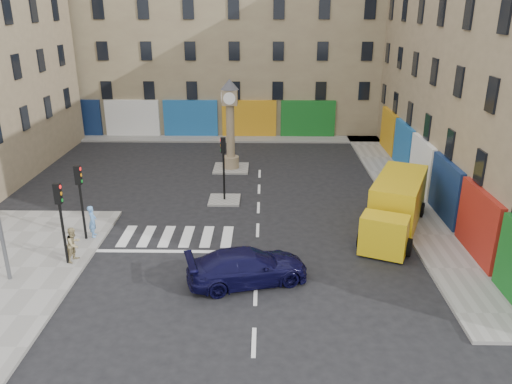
{
  "coord_description": "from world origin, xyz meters",
  "views": [
    {
      "loc": [
        0.32,
        -19.07,
        10.82
      ],
      "look_at": [
        -0.09,
        4.23,
        2.0
      ],
      "focal_mm": 35.0,
      "sensor_mm": 36.0,
      "label": 1
    }
  ],
  "objects_px": {
    "traffic_light_island": "(224,159)",
    "yellow_van": "(396,206)",
    "clock_pillar": "(230,119)",
    "pedestrian_blue": "(93,221)",
    "pedestrian_tan": "(74,244)",
    "traffic_light_left_near": "(60,211)",
    "traffic_light_left_far": "(80,191)",
    "navy_sedan": "(248,267)"
  },
  "relations": [
    {
      "from": "clock_pillar",
      "to": "yellow_van",
      "type": "distance_m",
      "value": 13.39
    },
    {
      "from": "traffic_light_left_near",
      "to": "traffic_light_left_far",
      "type": "xyz_separation_m",
      "value": [
        0.0,
        2.4,
        0.0
      ]
    },
    {
      "from": "traffic_light_left_far",
      "to": "pedestrian_tan",
      "type": "xyz_separation_m",
      "value": [
        0.28,
        -2.18,
        -1.68
      ]
    },
    {
      "from": "traffic_light_island",
      "to": "clock_pillar",
      "type": "bearing_deg",
      "value": 90.0
    },
    {
      "from": "traffic_light_left_near",
      "to": "traffic_light_island",
      "type": "xyz_separation_m",
      "value": [
        6.3,
        7.8,
        -0.03
      ]
    },
    {
      "from": "yellow_van",
      "to": "pedestrian_blue",
      "type": "relative_size",
      "value": 4.65
    },
    {
      "from": "traffic_light_island",
      "to": "yellow_van",
      "type": "xyz_separation_m",
      "value": [
        8.97,
        -3.69,
        -1.3
      ]
    },
    {
      "from": "pedestrian_blue",
      "to": "pedestrian_tan",
      "type": "bearing_deg",
      "value": 166.64
    },
    {
      "from": "clock_pillar",
      "to": "pedestrian_blue",
      "type": "height_order",
      "value": "clock_pillar"
    },
    {
      "from": "navy_sedan",
      "to": "clock_pillar",
      "type": "bearing_deg",
      "value": -10.12
    },
    {
      "from": "pedestrian_blue",
      "to": "clock_pillar",
      "type": "bearing_deg",
      "value": -41.23
    },
    {
      "from": "yellow_van",
      "to": "navy_sedan",
      "type": "bearing_deg",
      "value": -120.85
    },
    {
      "from": "clock_pillar",
      "to": "yellow_van",
      "type": "xyz_separation_m",
      "value": [
        8.97,
        -9.68,
        -2.26
      ]
    },
    {
      "from": "clock_pillar",
      "to": "pedestrian_tan",
      "type": "xyz_separation_m",
      "value": [
        -6.02,
        -13.58,
        -2.61
      ]
    },
    {
      "from": "traffic_light_left_far",
      "to": "navy_sedan",
      "type": "bearing_deg",
      "value": -24.65
    },
    {
      "from": "traffic_light_island",
      "to": "pedestrian_blue",
      "type": "height_order",
      "value": "traffic_light_island"
    },
    {
      "from": "traffic_light_left_far",
      "to": "navy_sedan",
      "type": "xyz_separation_m",
      "value": [
        7.96,
        -3.65,
        -1.9
      ]
    },
    {
      "from": "traffic_light_left_near",
      "to": "traffic_light_left_far",
      "type": "bearing_deg",
      "value": 90.0
    },
    {
      "from": "traffic_light_left_far",
      "to": "pedestrian_tan",
      "type": "height_order",
      "value": "traffic_light_left_far"
    },
    {
      "from": "traffic_light_island",
      "to": "clock_pillar",
      "type": "height_order",
      "value": "clock_pillar"
    },
    {
      "from": "pedestrian_tan",
      "to": "clock_pillar",
      "type": "bearing_deg",
      "value": -6.87
    },
    {
      "from": "traffic_light_left_far",
      "to": "clock_pillar",
      "type": "height_order",
      "value": "clock_pillar"
    },
    {
      "from": "yellow_van",
      "to": "pedestrian_tan",
      "type": "xyz_separation_m",
      "value": [
        -14.99,
        -3.89,
        -0.35
      ]
    },
    {
      "from": "traffic_light_island",
      "to": "navy_sedan",
      "type": "height_order",
      "value": "traffic_light_island"
    },
    {
      "from": "navy_sedan",
      "to": "yellow_van",
      "type": "bearing_deg",
      "value": -70.14
    },
    {
      "from": "clock_pillar",
      "to": "navy_sedan",
      "type": "xyz_separation_m",
      "value": [
        1.66,
        -15.05,
        -2.83
      ]
    },
    {
      "from": "yellow_van",
      "to": "pedestrian_tan",
      "type": "relative_size",
      "value": 4.69
    },
    {
      "from": "navy_sedan",
      "to": "yellow_van",
      "type": "height_order",
      "value": "yellow_van"
    },
    {
      "from": "navy_sedan",
      "to": "pedestrian_tan",
      "type": "relative_size",
      "value": 3.17
    },
    {
      "from": "traffic_light_left_near",
      "to": "traffic_light_island",
      "type": "bearing_deg",
      "value": 51.07
    },
    {
      "from": "traffic_light_island",
      "to": "pedestrian_blue",
      "type": "distance_m",
      "value": 8.05
    },
    {
      "from": "traffic_light_island",
      "to": "clock_pillar",
      "type": "xyz_separation_m",
      "value": [
        0.0,
        6.0,
        0.96
      ]
    },
    {
      "from": "traffic_light_left_near",
      "to": "pedestrian_blue",
      "type": "distance_m",
      "value": 3.18
    },
    {
      "from": "navy_sedan",
      "to": "pedestrian_tan",
      "type": "bearing_deg",
      "value": 62.75
    },
    {
      "from": "clock_pillar",
      "to": "pedestrian_tan",
      "type": "height_order",
      "value": "clock_pillar"
    },
    {
      "from": "traffic_light_left_near",
      "to": "traffic_light_island",
      "type": "relative_size",
      "value": 1.0
    },
    {
      "from": "navy_sedan",
      "to": "traffic_light_left_near",
      "type": "bearing_deg",
      "value": 64.66
    },
    {
      "from": "traffic_light_island",
      "to": "clock_pillar",
      "type": "relative_size",
      "value": 0.61
    },
    {
      "from": "traffic_light_left_far",
      "to": "clock_pillar",
      "type": "xyz_separation_m",
      "value": [
        6.3,
        11.4,
        0.93
      ]
    },
    {
      "from": "traffic_light_left_far",
      "to": "traffic_light_island",
      "type": "distance_m",
      "value": 8.3
    },
    {
      "from": "clock_pillar",
      "to": "pedestrian_blue",
      "type": "distance_m",
      "value": 12.89
    },
    {
      "from": "yellow_van",
      "to": "pedestrian_blue",
      "type": "bearing_deg",
      "value": -151.66
    }
  ]
}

